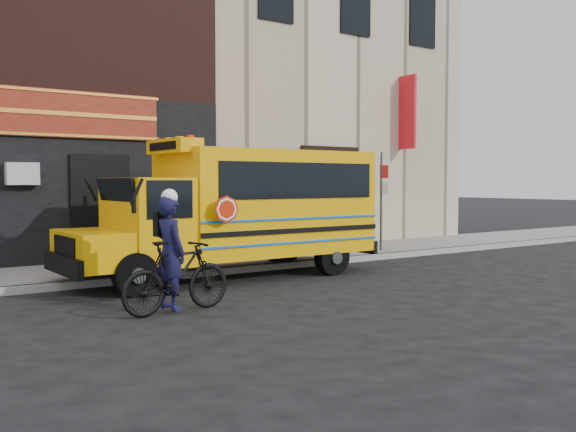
# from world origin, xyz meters

# --- Properties ---
(ground) EXTENTS (120.00, 120.00, 0.00)m
(ground) POSITION_xyz_m (0.00, 0.00, 0.00)
(ground) COLOR black
(ground) RESTS_ON ground
(curb) EXTENTS (40.00, 0.20, 0.15)m
(curb) POSITION_xyz_m (0.00, 2.60, 0.07)
(curb) COLOR gray
(curb) RESTS_ON ground
(sidewalk) EXTENTS (40.00, 3.00, 0.15)m
(sidewalk) POSITION_xyz_m (0.00, 4.10, 0.07)
(sidewalk) COLOR slate
(sidewalk) RESTS_ON ground
(building) EXTENTS (20.00, 10.70, 12.00)m
(building) POSITION_xyz_m (-0.04, 10.45, 6.13)
(building) COLOR tan
(building) RESTS_ON sidewalk
(school_bus) EXTENTS (6.92, 2.45, 2.92)m
(school_bus) POSITION_xyz_m (-1.24, 2.04, 1.51)
(school_bus) COLOR black
(school_bus) RESTS_ON ground
(sign_pole) EXTENTS (0.12, 0.24, 2.89)m
(sign_pole) POSITION_xyz_m (3.99, 3.17, 1.60)
(sign_pole) COLOR #3C433F
(sign_pole) RESTS_ON ground
(bicycle) EXTENTS (1.97, 0.74, 1.16)m
(bicycle) POSITION_xyz_m (-4.06, -0.67, 0.58)
(bicycle) COLOR black
(bicycle) RESTS_ON ground
(cyclist) EXTENTS (0.52, 0.71, 1.80)m
(cyclist) POSITION_xyz_m (-4.13, -0.57, 0.90)
(cyclist) COLOR black
(cyclist) RESTS_ON ground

